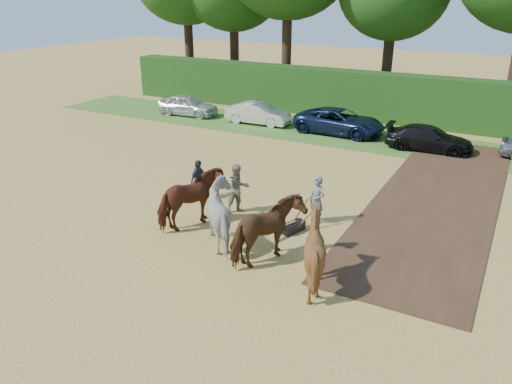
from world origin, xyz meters
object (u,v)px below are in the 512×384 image
at_px(spectator_near, 238,189).
at_px(spectator_far, 198,179).
at_px(plough_team, 248,222).
at_px(parked_cars, 488,142).

xyz_separation_m(spectator_near, spectator_far, (-2.09, 0.46, -0.15)).
bearing_deg(spectator_far, spectator_near, -102.91).
relative_size(spectator_far, plough_team, 0.22).
distance_m(spectator_far, parked_cars, 15.03).
distance_m(spectator_near, parked_cars, 14.18).
distance_m(spectator_near, spectator_far, 2.15).
bearing_deg(spectator_near, parked_cars, 4.01).
xyz_separation_m(spectator_far, plough_team, (3.92, -2.89, 0.23)).
xyz_separation_m(spectator_far, parked_cars, (9.55, 11.60, -0.11)).
bearing_deg(parked_cars, spectator_far, -129.46).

